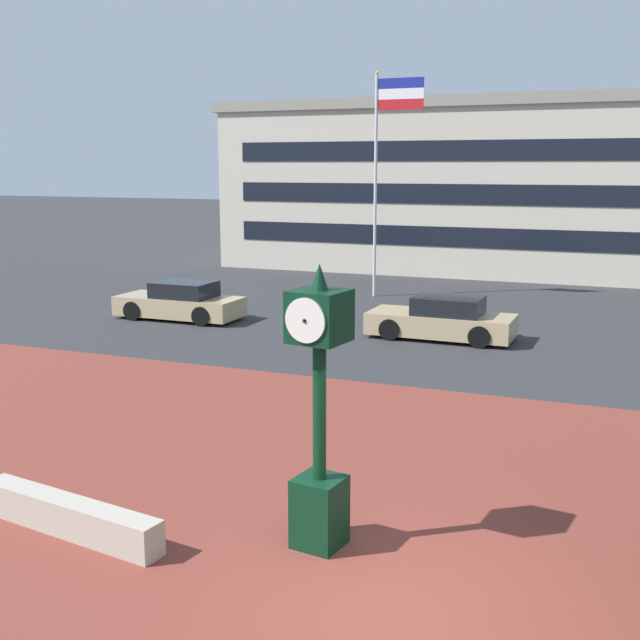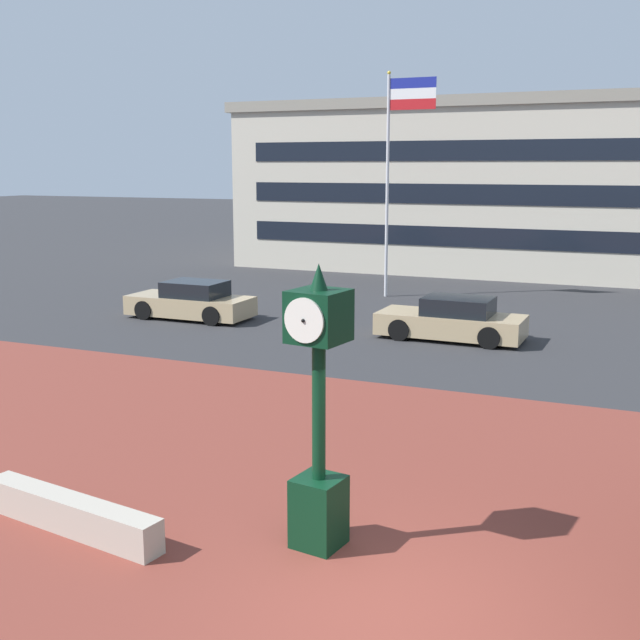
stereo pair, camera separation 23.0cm
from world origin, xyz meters
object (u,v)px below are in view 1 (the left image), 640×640
object	(u,v)px
street_clock	(319,417)
flagpole_primary	(382,160)
car_street_near	(443,320)
car_street_mid	(181,302)
civic_building	(518,185)

from	to	relation	value
street_clock	flagpole_primary	world-z (taller)	flagpole_primary
car_street_near	car_street_mid	world-z (taller)	same
flagpole_primary	car_street_near	bearing A→B (deg)	-58.92
street_clock	civic_building	distance (m)	34.01
street_clock	car_street_mid	xyz separation A→B (m)	(-10.40, 13.33, -1.25)
street_clock	civic_building	xyz separation A→B (m)	(-2.35, 33.85, 2.27)
civic_building	car_street_near	bearing A→B (deg)	-87.59
civic_building	car_street_mid	bearing A→B (deg)	-111.42
street_clock	car_street_mid	size ratio (longest dim) A/B	0.91
car_street_near	car_street_mid	distance (m)	8.91
flagpole_primary	civic_building	xyz separation A→B (m)	(3.21, 13.56, -1.20)
car_street_near	civic_building	world-z (taller)	civic_building
car_street_near	flagpole_primary	bearing A→B (deg)	32.10
car_street_near	car_street_mid	size ratio (longest dim) A/B	1.02
car_street_near	civic_building	bearing A→B (deg)	3.43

